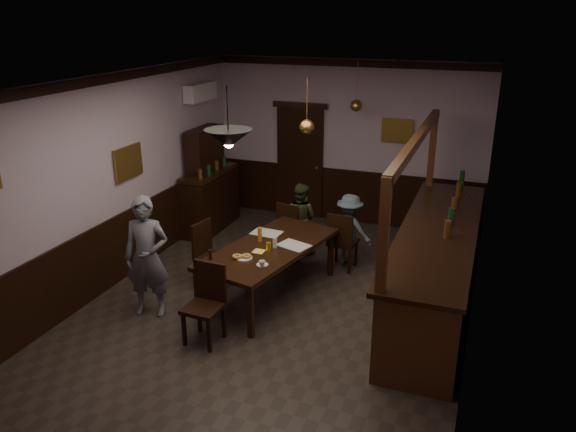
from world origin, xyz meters
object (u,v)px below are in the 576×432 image
at_px(chair_far_left, 291,227).
at_px(pendant_iron, 228,139).
at_px(soda_can, 268,247).
at_px(chair_side, 208,251).
at_px(coffee_cup, 262,263).
at_px(pendant_brass_mid, 307,127).
at_px(sideboard, 209,189).
at_px(bar_counter, 436,265).
at_px(pendant_brass_far, 356,106).
at_px(chair_near, 206,299).
at_px(person_seated_left, 300,218).
at_px(person_standing, 147,257).
at_px(chair_far_right, 342,239).
at_px(dining_table, 269,251).
at_px(person_seated_right, 349,230).

bearing_deg(chair_far_left, pendant_iron, 103.64).
bearing_deg(soda_can, chair_far_left, 98.46).
bearing_deg(chair_side, coffee_cup, -109.32).
xyz_separation_m(coffee_cup, pendant_brass_mid, (0.13, 1.31, 1.50)).
distance_m(sideboard, pendant_brass_mid, 3.10).
height_order(bar_counter, pendant_brass_far, pendant_brass_far).
relative_size(chair_side, bar_counter, 0.23).
relative_size(chair_near, person_seated_left, 0.83).
height_order(chair_near, person_seated_left, person_seated_left).
relative_size(pendant_iron, pendant_brass_mid, 0.88).
xyz_separation_m(person_standing, soda_can, (1.34, 0.86, -0.00)).
bearing_deg(bar_counter, soda_can, -162.23).
xyz_separation_m(person_seated_left, pendant_iron, (-0.06, -2.39, 1.81)).
bearing_deg(coffee_cup, person_seated_left, 109.23).
height_order(coffee_cup, soda_can, soda_can).
bearing_deg(bar_counter, chair_side, -170.17).
bearing_deg(person_seated_left, chair_far_right, 161.43).
height_order(chair_far_right, person_standing, person_standing).
distance_m(dining_table, soda_can, 0.20).
height_order(chair_near, sideboard, sideboard).
relative_size(coffee_cup, pendant_brass_far, 0.10).
bearing_deg(bar_counter, person_seated_right, 148.35).
height_order(person_seated_right, soda_can, person_seated_right).
relative_size(dining_table, chair_near, 2.41).
bearing_deg(soda_can, bar_counter, 17.77).
xyz_separation_m(dining_table, pendant_brass_mid, (0.30, 0.66, 1.61)).
height_order(soda_can, sideboard, sideboard).
bearing_deg(person_seated_right, soda_can, 77.69).
xyz_separation_m(soda_can, bar_counter, (2.14, 0.69, -0.22)).
height_order(person_standing, pendant_iron, pendant_iron).
xyz_separation_m(soda_can, sideboard, (-2.06, 2.17, -0.06)).
relative_size(soda_can, sideboard, 0.06).
relative_size(chair_far_left, pendant_brass_far, 1.15).
relative_size(chair_far_left, coffee_cup, 11.64).
height_order(chair_far_right, soda_can, chair_far_right).
distance_m(chair_far_left, chair_far_right, 0.91).
relative_size(chair_far_right, chair_near, 0.96).
bearing_deg(dining_table, chair_far_left, 97.36).
bearing_deg(chair_far_left, bar_counter, 174.88).
relative_size(chair_side, person_standing, 0.59).
bearing_deg(chair_far_right, chair_far_left, -7.64).
height_order(coffee_cup, pendant_brass_far, pendant_brass_far).
xyz_separation_m(person_standing, coffee_cup, (1.46, 0.36, -0.01)).
distance_m(dining_table, pendant_brass_mid, 1.77).
xyz_separation_m(chair_far_right, pendant_brass_mid, (-0.42, -0.48, 1.78)).
height_order(dining_table, person_seated_right, person_seated_right).
bearing_deg(person_seated_left, sideboard, -1.74).
relative_size(chair_near, bar_counter, 0.24).
bearing_deg(person_standing, chair_far_right, 32.08).
height_order(sideboard, bar_counter, bar_counter).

